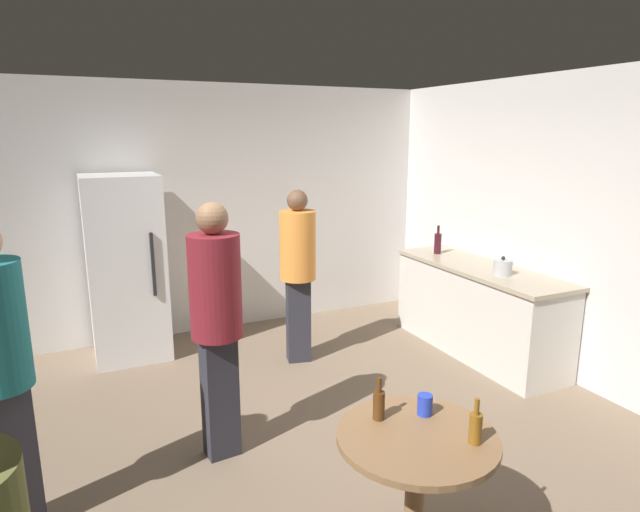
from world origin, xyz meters
The scene contains 13 objects.
ground_plane centered at (0.00, 0.00, -0.05)m, with size 5.20×5.20×0.10m, color #7A6651.
wall_back centered at (0.00, 2.63, 1.35)m, with size 5.32×0.06×2.70m, color silver.
wall_side_right centered at (2.63, 0.00, 1.35)m, with size 0.06×5.20×2.70m, color silver.
refrigerator centered at (-0.90, 2.20, 0.90)m, with size 0.70×0.68×1.80m.
kitchen_counter centered at (2.28, 0.81, 0.45)m, with size 0.64×1.98×0.90m.
kettle centered at (2.23, 0.46, 0.97)m, with size 0.24×0.17×0.18m.
wine_bottle_on_counter centered at (2.24, 1.45, 1.02)m, with size 0.08×0.08×0.31m.
foreground_table centered at (0.11, -1.23, 0.63)m, with size 0.80×0.80×0.73m.
beer_bottle_amber centered at (0.32, -1.41, 0.82)m, with size 0.06×0.06×0.23m.
beer_bottle_brown centered at (0.01, -1.02, 0.82)m, with size 0.06×0.06×0.23m.
plastic_cup_blue centered at (0.26, -1.08, 0.79)m, with size 0.08×0.08×0.11m, color blue.
person_in_orange_shirt centered at (0.57, 1.38, 0.98)m, with size 0.41×0.41×1.67m.
person_in_maroon_shirt centered at (-0.53, 0.14, 1.03)m, with size 0.37×0.37×1.76m.
Camera 1 is at (-1.33, -3.18, 2.18)m, focal length 30.17 mm.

